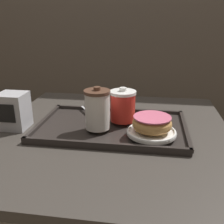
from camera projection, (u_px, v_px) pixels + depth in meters
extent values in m
cube|color=brown|center=(135.00, 6.00, 1.78)|extent=(8.00, 0.05, 2.40)
cube|color=#38332D|center=(111.00, 134.00, 0.92)|extent=(0.83, 0.86, 0.03)
cylinder|color=#333338|center=(111.00, 220.00, 1.05)|extent=(0.08, 0.08, 0.73)
cube|color=#282321|center=(112.00, 127.00, 0.92)|extent=(0.51, 0.32, 0.01)
cube|color=#282321|center=(104.00, 144.00, 0.78)|extent=(0.51, 0.01, 0.01)
cube|color=#282321|center=(118.00, 110.00, 1.07)|extent=(0.51, 0.01, 0.01)
cube|color=#282321|center=(44.00, 120.00, 0.96)|extent=(0.01, 0.32, 0.01)
cube|color=#282321|center=(185.00, 129.00, 0.89)|extent=(0.01, 0.32, 0.01)
cylinder|color=white|center=(97.00, 111.00, 0.86)|extent=(0.08, 0.08, 0.12)
cylinder|color=brown|center=(97.00, 92.00, 0.83)|extent=(0.09, 0.09, 0.01)
cylinder|color=brown|center=(97.00, 89.00, 0.83)|extent=(0.02, 0.02, 0.01)
cylinder|color=red|center=(123.00, 107.00, 0.92)|extent=(0.09, 0.09, 0.10)
cylinder|color=white|center=(123.00, 92.00, 0.91)|extent=(0.09, 0.09, 0.01)
cylinder|color=white|center=(123.00, 89.00, 0.90)|extent=(0.02, 0.02, 0.01)
cylinder|color=white|center=(151.00, 133.00, 0.83)|extent=(0.16, 0.16, 0.01)
torus|color=white|center=(152.00, 131.00, 0.83)|extent=(0.15, 0.15, 0.01)
torus|color=tan|center=(152.00, 124.00, 0.82)|extent=(0.12, 0.12, 0.04)
cylinder|color=#DB6684|center=(152.00, 117.00, 0.81)|extent=(0.12, 0.12, 0.00)
ellipsoid|color=silver|center=(95.00, 117.00, 0.96)|extent=(0.04, 0.04, 0.01)
cube|color=silver|center=(87.00, 111.00, 1.03)|extent=(0.08, 0.10, 0.00)
cube|color=#B7B7BC|center=(14.00, 111.00, 0.92)|extent=(0.10, 0.09, 0.13)
cube|color=black|center=(6.00, 114.00, 0.87)|extent=(0.06, 0.00, 0.06)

